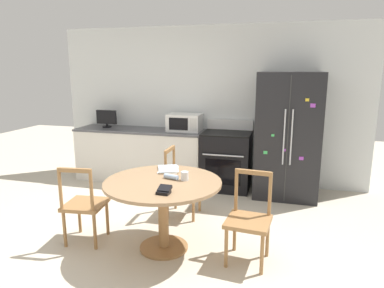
{
  "coord_description": "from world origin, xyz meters",
  "views": [
    {
      "loc": [
        1.25,
        -3.01,
        1.89
      ],
      "look_at": [
        0.12,
        1.15,
        0.95
      ],
      "focal_mm": 32.0,
      "sensor_mm": 36.0,
      "label": 1
    }
  ],
  "objects_px": {
    "refrigerator": "(287,135)",
    "dining_chair_far": "(182,183)",
    "dining_chair_right": "(249,220)",
    "wallet": "(164,191)",
    "dining_chair_left": "(84,205)",
    "countertop_tv": "(107,118)",
    "candle_glass": "(185,177)",
    "microwave": "(185,122)",
    "oven_range": "(226,160)"
  },
  "relations": [
    {
      "from": "oven_range",
      "to": "wallet",
      "type": "height_order",
      "value": "oven_range"
    },
    {
      "from": "dining_chair_far",
      "to": "candle_glass",
      "type": "height_order",
      "value": "dining_chair_far"
    },
    {
      "from": "refrigerator",
      "to": "candle_glass",
      "type": "relative_size",
      "value": 19.72
    },
    {
      "from": "wallet",
      "to": "dining_chair_far",
      "type": "bearing_deg",
      "value": 99.35
    },
    {
      "from": "microwave",
      "to": "dining_chair_left",
      "type": "distance_m",
      "value": 2.39
    },
    {
      "from": "oven_range",
      "to": "countertop_tv",
      "type": "bearing_deg",
      "value": 178.25
    },
    {
      "from": "refrigerator",
      "to": "countertop_tv",
      "type": "bearing_deg",
      "value": 177.54
    },
    {
      "from": "oven_range",
      "to": "countertop_tv",
      "type": "distance_m",
      "value": 2.22
    },
    {
      "from": "microwave",
      "to": "dining_chair_right",
      "type": "distance_m",
      "value": 2.6
    },
    {
      "from": "refrigerator",
      "to": "candle_glass",
      "type": "height_order",
      "value": "refrigerator"
    },
    {
      "from": "refrigerator",
      "to": "dining_chair_right",
      "type": "distance_m",
      "value": 2.12
    },
    {
      "from": "refrigerator",
      "to": "dining_chair_right",
      "type": "relative_size",
      "value": 2.06
    },
    {
      "from": "dining_chair_left",
      "to": "dining_chair_far",
      "type": "bearing_deg",
      "value": 43.38
    },
    {
      "from": "dining_chair_far",
      "to": "dining_chair_right",
      "type": "relative_size",
      "value": 1.0
    },
    {
      "from": "countertop_tv",
      "to": "microwave",
      "type": "bearing_deg",
      "value": 0.54
    },
    {
      "from": "refrigerator",
      "to": "microwave",
      "type": "distance_m",
      "value": 1.65
    },
    {
      "from": "dining_chair_left",
      "to": "refrigerator",
      "type": "bearing_deg",
      "value": 38.08
    },
    {
      "from": "dining_chair_left",
      "to": "candle_glass",
      "type": "distance_m",
      "value": 1.18
    },
    {
      "from": "refrigerator",
      "to": "candle_glass",
      "type": "distance_m",
      "value": 2.21
    },
    {
      "from": "dining_chair_far",
      "to": "wallet",
      "type": "xyz_separation_m",
      "value": [
        0.2,
        -1.23,
        0.35
      ]
    },
    {
      "from": "microwave",
      "to": "wallet",
      "type": "relative_size",
      "value": 4.09
    },
    {
      "from": "refrigerator",
      "to": "dining_chair_far",
      "type": "bearing_deg",
      "value": -139.14
    },
    {
      "from": "dining_chair_far",
      "to": "wallet",
      "type": "bearing_deg",
      "value": 8.94
    },
    {
      "from": "microwave",
      "to": "dining_chair_left",
      "type": "bearing_deg",
      "value": -102.24
    },
    {
      "from": "refrigerator",
      "to": "countertop_tv",
      "type": "relative_size",
      "value": 5.07
    },
    {
      "from": "oven_range",
      "to": "dining_chair_far",
      "type": "relative_size",
      "value": 1.2
    },
    {
      "from": "refrigerator",
      "to": "candle_glass",
      "type": "bearing_deg",
      "value": -117.92
    },
    {
      "from": "countertop_tv",
      "to": "dining_chair_left",
      "type": "bearing_deg",
      "value": -67.56
    },
    {
      "from": "dining_chair_right",
      "to": "oven_range",
      "type": "bearing_deg",
      "value": -69.2
    },
    {
      "from": "refrigerator",
      "to": "dining_chair_far",
      "type": "xyz_separation_m",
      "value": [
        -1.31,
        -1.13,
        -0.49
      ]
    },
    {
      "from": "countertop_tv",
      "to": "candle_glass",
      "type": "height_order",
      "value": "countertop_tv"
    },
    {
      "from": "countertop_tv",
      "to": "dining_chair_far",
      "type": "height_order",
      "value": "countertop_tv"
    },
    {
      "from": "dining_chair_far",
      "to": "dining_chair_left",
      "type": "xyz_separation_m",
      "value": [
        -0.82,
        -0.98,
        0.0
      ]
    },
    {
      "from": "dining_chair_far",
      "to": "dining_chair_left",
      "type": "relative_size",
      "value": 1.0
    },
    {
      "from": "dining_chair_far",
      "to": "oven_range",
      "type": "bearing_deg",
      "value": 161.55
    },
    {
      "from": "oven_range",
      "to": "countertop_tv",
      "type": "height_order",
      "value": "countertop_tv"
    },
    {
      "from": "microwave",
      "to": "candle_glass",
      "type": "xyz_separation_m",
      "value": [
        0.61,
        -2.09,
        -0.24
      ]
    },
    {
      "from": "dining_chair_right",
      "to": "wallet",
      "type": "relative_size",
      "value": 6.79
    },
    {
      "from": "wallet",
      "to": "microwave",
      "type": "bearing_deg",
      "value": 102.03
    },
    {
      "from": "countertop_tv",
      "to": "dining_chair_left",
      "type": "relative_size",
      "value": 0.41
    },
    {
      "from": "refrigerator",
      "to": "microwave",
      "type": "height_order",
      "value": "refrigerator"
    },
    {
      "from": "microwave",
      "to": "dining_chair_left",
      "type": "height_order",
      "value": "microwave"
    },
    {
      "from": "dining_chair_far",
      "to": "candle_glass",
      "type": "distance_m",
      "value": 0.93
    },
    {
      "from": "countertop_tv",
      "to": "candle_glass",
      "type": "relative_size",
      "value": 3.89
    },
    {
      "from": "countertop_tv",
      "to": "candle_glass",
      "type": "xyz_separation_m",
      "value": [
        2.03,
        -2.08,
        -0.26
      ]
    },
    {
      "from": "refrigerator",
      "to": "dining_chair_left",
      "type": "xyz_separation_m",
      "value": [
        -2.13,
        -2.12,
        -0.49
      ]
    },
    {
      "from": "oven_range",
      "to": "countertop_tv",
      "type": "xyz_separation_m",
      "value": [
        -2.14,
        0.07,
        0.59
      ]
    },
    {
      "from": "refrigerator",
      "to": "countertop_tv",
      "type": "height_order",
      "value": "refrigerator"
    },
    {
      "from": "countertop_tv",
      "to": "wallet",
      "type": "xyz_separation_m",
      "value": [
        1.95,
        -2.5,
        -0.27
      ]
    },
    {
      "from": "dining_chair_left",
      "to": "oven_range",
      "type": "bearing_deg",
      "value": 54.24
    }
  ]
}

